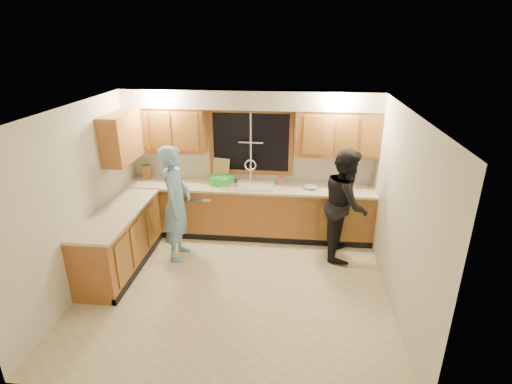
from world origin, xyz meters
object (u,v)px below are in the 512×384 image
man (176,204)px  woman (345,204)px  bowl (310,187)px  sink (249,189)px  stove (102,260)px  dish_crate (222,180)px  soap_bottle (281,179)px  dishwasher (201,211)px  knife_block (147,172)px

man → woman: bearing=-83.5°
man → bowl: bearing=-69.3°
sink → stove: 2.60m
woman → dish_crate: size_ratio=5.45×
stove → soap_bottle: (2.34, 2.00, 0.55)m
dishwasher → stove: stove is taller
dishwasher → woman: 2.51m
knife_block → soap_bottle: bearing=-20.3°
man → soap_bottle: man is taller
dishwasher → stove: 2.04m
dish_crate → soap_bottle: size_ratio=1.91×
dish_crate → bowl: dish_crate is taller
stove → dish_crate: size_ratio=2.79×
man → knife_block: bearing=38.1°
man → woman: 2.60m
dishwasher → soap_bottle: bearing=7.6°
man → knife_block: (-0.84, 1.03, 0.13)m
stove → bowl: size_ratio=4.37×
woman → knife_block: (-3.42, 0.68, 0.16)m
dish_crate → bowl: (1.50, -0.04, -0.05)m
woman → dishwasher: bearing=81.8°
dishwasher → woman: (2.42, -0.51, 0.47)m
dishwasher → bowl: bowl is taller
dishwasher → woman: bearing=-11.9°
stove → knife_block: size_ratio=3.70×
dishwasher → man: (-0.16, -0.85, 0.50)m
dishwasher → sink: bearing=1.0°
sink → soap_bottle: bearing=17.7°
stove → dish_crate: bearing=53.8°
dishwasher → man: bearing=-100.9°
stove → knife_block: bearing=91.4°
soap_bottle → dish_crate: bearing=-170.1°
dishwasher → woman: woman is taller
dishwasher → bowl: 1.96m
sink → woman: woman is taller
sink → soap_bottle: (0.54, 0.17, 0.14)m
sink → stove: bearing=-134.6°
knife_block → bowl: size_ratio=1.18×
woman → soap_bottle: (-1.03, 0.70, 0.13)m
woman → bowl: size_ratio=8.54×
woman → bowl: bearing=51.7°
stove → dish_crate: 2.32m
dishwasher → bowl: size_ratio=3.98×
knife_block → sink: bearing=-25.6°
woman → soap_bottle: woman is taller
knife_block → man: bearing=-71.5°
sink → woman: size_ratio=0.49×
sink → soap_bottle: sink is taller
sink → dishwasher: size_ratio=1.05×
soap_bottle → bowl: 0.55m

